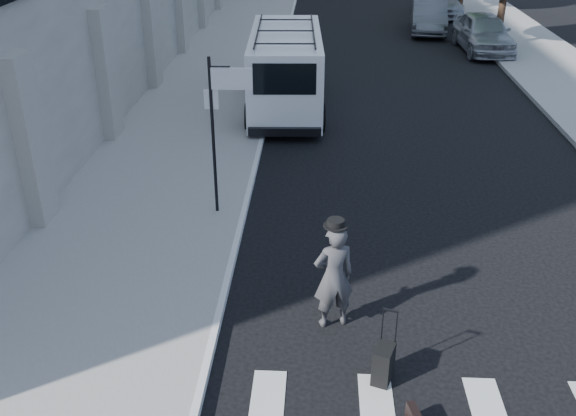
# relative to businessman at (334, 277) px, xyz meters

# --- Properties ---
(ground) EXTENTS (120.00, 120.00, 0.00)m
(ground) POSITION_rel_businessman_xyz_m (0.04, 0.63, -0.96)
(ground) COLOR black
(ground) RESTS_ON ground
(sidewalk_left) EXTENTS (4.50, 48.00, 0.15)m
(sidewalk_left) POSITION_rel_businessman_xyz_m (-4.21, 16.63, -0.88)
(sidewalk_left) COLOR gray
(sidewalk_left) RESTS_ON ground
(sidewalk_right) EXTENTS (4.00, 56.00, 0.15)m
(sidewalk_right) POSITION_rel_businessman_xyz_m (9.04, 20.63, -0.88)
(sidewalk_right) COLOR gray
(sidewalk_right) RESTS_ON ground
(sign_pole) EXTENTS (1.03, 0.07, 3.50)m
(sign_pole) POSITION_rel_businessman_xyz_m (-2.33, 3.83, 1.70)
(sign_pole) COLOR black
(sign_pole) RESTS_ON sidewalk_left
(businessman) EXTENTS (0.81, 0.65, 1.91)m
(businessman) POSITION_rel_businessman_xyz_m (0.00, 0.00, 0.00)
(businessman) COLOR #3E3D40
(businessman) RESTS_ON ground
(suitcase) EXTENTS (0.39, 0.49, 1.19)m
(suitcase) POSITION_rel_businessman_xyz_m (0.75, -1.37, -0.64)
(suitcase) COLOR black
(suitcase) RESTS_ON ground
(cargo_van) EXTENTS (2.63, 6.86, 2.53)m
(cargo_van) POSITION_rel_businessman_xyz_m (-1.44, 11.73, 0.34)
(cargo_van) COLOR white
(cargo_van) RESTS_ON ground
(parked_car_a) EXTENTS (2.17, 4.97, 1.67)m
(parked_car_a) POSITION_rel_businessman_xyz_m (6.84, 20.07, -0.12)
(parked_car_a) COLOR #A0A3A8
(parked_car_a) RESTS_ON ground
(parked_car_b) EXTENTS (2.15, 4.86, 1.55)m
(parked_car_b) POSITION_rel_businessman_xyz_m (5.04, 24.07, -0.18)
(parked_car_b) COLOR #5B5D63
(parked_car_b) RESTS_ON ground
(parked_car_c) EXTENTS (2.30, 5.25, 1.50)m
(parked_car_c) POSITION_rel_businessman_xyz_m (6.23, 28.82, -0.21)
(parked_car_c) COLOR #A0A2A8
(parked_car_c) RESTS_ON ground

